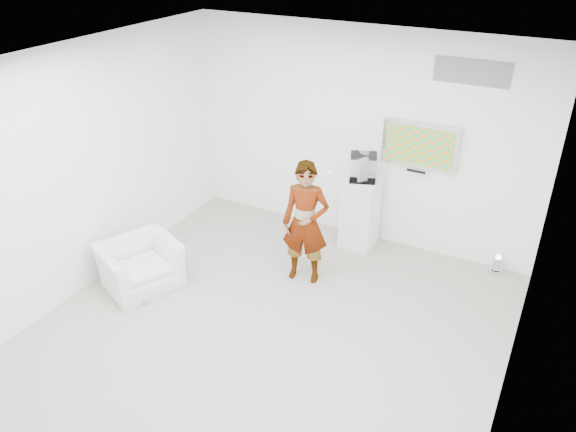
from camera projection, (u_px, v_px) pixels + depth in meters
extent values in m
cube|color=#ADAA9F|center=(272.00, 327.00, 6.46)|extent=(5.00, 5.00, 0.01)
cube|color=#2C2C2E|center=(268.00, 66.00, 5.04)|extent=(5.00, 5.00, 0.01)
cube|color=white|center=(360.00, 137.00, 7.70)|extent=(5.00, 0.01, 3.00)
cube|color=white|center=(89.00, 365.00, 3.81)|extent=(5.00, 0.01, 3.00)
cube|color=white|center=(91.00, 167.00, 6.79)|extent=(0.01, 5.00, 3.00)
cube|color=white|center=(528.00, 278.00, 4.72)|extent=(0.01, 5.00, 3.00)
cube|color=silver|center=(420.00, 145.00, 7.28)|extent=(1.00, 0.08, 0.60)
cube|color=slate|center=(472.00, 72.00, 6.63)|extent=(0.90, 0.02, 0.30)
imported|color=white|center=(306.00, 223.00, 6.98)|extent=(0.66, 0.50, 1.62)
imported|color=white|center=(140.00, 265.00, 7.08)|extent=(1.11, 1.17, 0.60)
cube|color=white|center=(360.00, 213.00, 7.85)|extent=(0.51, 0.51, 1.03)
cylinder|color=silver|center=(497.00, 265.00, 7.38)|extent=(0.20, 0.20, 0.27)
cube|color=white|center=(363.00, 167.00, 7.52)|extent=(0.45, 0.45, 0.35)
cube|color=white|center=(363.00, 172.00, 7.56)|extent=(0.10, 0.15, 0.20)
cube|color=white|center=(330.00, 173.00, 6.74)|extent=(0.09, 0.12, 0.03)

